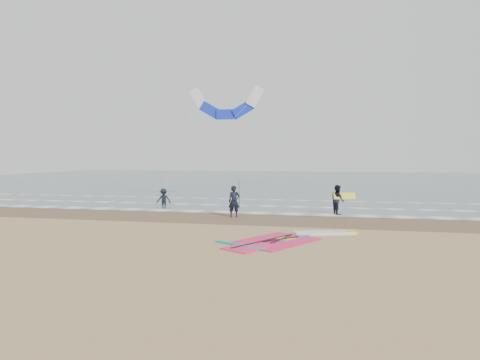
% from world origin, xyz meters
% --- Properties ---
extents(ground, '(120.00, 120.00, 0.00)m').
position_xyz_m(ground, '(0.00, 0.00, 0.00)').
color(ground, tan).
rests_on(ground, ground).
extents(sea_water, '(120.00, 80.00, 0.02)m').
position_xyz_m(sea_water, '(0.00, 48.00, 0.01)').
color(sea_water, '#47605E').
rests_on(sea_water, ground).
extents(wet_sand_band, '(120.00, 5.00, 0.01)m').
position_xyz_m(wet_sand_band, '(0.00, 6.00, 0.00)').
color(wet_sand_band, brown).
rests_on(wet_sand_band, ground).
extents(foam_waterline, '(120.00, 9.15, 0.02)m').
position_xyz_m(foam_waterline, '(0.00, 10.44, 0.03)').
color(foam_waterline, white).
rests_on(foam_waterline, ground).
extents(windsurf_rig, '(5.74, 5.44, 0.14)m').
position_xyz_m(windsurf_rig, '(2.77, 0.27, 0.04)').
color(windsurf_rig, white).
rests_on(windsurf_rig, ground).
extents(person_standing, '(0.78, 0.66, 1.80)m').
position_xyz_m(person_standing, '(-1.05, 6.32, 0.90)').
color(person_standing, black).
rests_on(person_standing, ground).
extents(person_walking, '(0.97, 1.06, 1.78)m').
position_xyz_m(person_walking, '(4.73, 8.70, 0.89)').
color(person_walking, black).
rests_on(person_walking, ground).
extents(person_wading, '(1.08, 0.70, 1.57)m').
position_xyz_m(person_wading, '(-7.26, 10.92, 0.79)').
color(person_wading, black).
rests_on(person_wading, ground).
extents(held_pole, '(0.17, 0.86, 1.82)m').
position_xyz_m(held_pole, '(-0.75, 6.32, 1.32)').
color(held_pole, black).
rests_on(held_pole, ground).
extents(carried_kiteboard, '(1.30, 0.51, 0.39)m').
position_xyz_m(carried_kiteboard, '(5.13, 8.60, 1.13)').
color(carried_kiteboard, yellow).
rests_on(carried_kiteboard, ground).
extents(surf_kite, '(6.68, 3.66, 7.84)m').
position_xyz_m(surf_kite, '(-3.57, 14.42, 7.32)').
color(surf_kite, white).
rests_on(surf_kite, ground).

